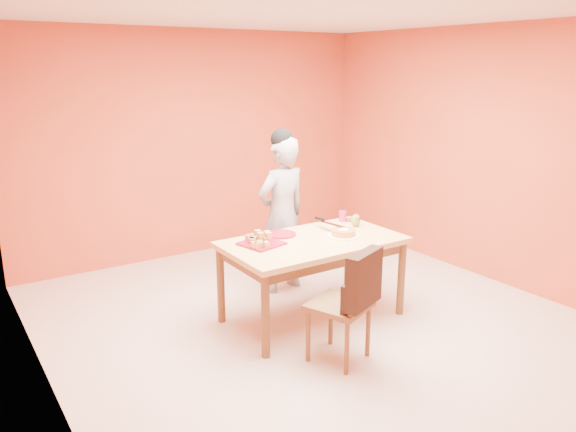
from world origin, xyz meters
TOP-DOWN VIEW (x-y plane):
  - floor at (0.00, 0.00)m, footprint 5.00×5.00m
  - ceiling at (0.00, 0.00)m, footprint 5.00×5.00m
  - wall_back at (0.00, 2.50)m, footprint 4.50×0.00m
  - wall_left at (-2.25, 0.00)m, footprint 0.00×5.00m
  - wall_right at (2.25, 0.00)m, footprint 0.00×5.00m
  - dining_table at (0.03, 0.12)m, footprint 1.60×0.90m
  - dining_chair at (-0.24, -0.62)m, footprint 0.57×0.63m
  - pastry_pile at (-0.43, 0.26)m, footprint 0.29×0.29m
  - person at (0.18, 0.87)m, footprint 0.63×0.45m
  - pastry_platter at (-0.43, 0.26)m, footprint 0.39×0.39m
  - red_dinner_plate at (-0.13, 0.40)m, footprint 0.33×0.33m
  - white_cake_plate at (0.32, 0.05)m, footprint 0.33×0.33m
  - sponge_cake at (0.32, 0.05)m, footprint 0.26×0.26m
  - cake_server at (0.33, 0.23)m, footprint 0.10×0.30m
  - egg_ornament at (0.63, 0.25)m, footprint 0.12×0.11m
  - magenta_glass at (0.64, 0.46)m, footprint 0.09×0.09m
  - checker_tin at (0.71, 0.42)m, footprint 0.11×0.11m

SIDE VIEW (x-z plane):
  - floor at x=0.00m, z-range 0.00..0.00m
  - dining_chair at x=-0.24m, z-range 0.02..0.96m
  - dining_table at x=0.03m, z-range 0.29..1.05m
  - white_cake_plate at x=0.32m, z-range 0.76..0.77m
  - red_dinner_plate at x=-0.13m, z-range 0.76..0.78m
  - pastry_platter at x=-0.43m, z-range 0.76..0.78m
  - checker_tin at x=0.71m, z-range 0.76..0.79m
  - sponge_cake at x=0.32m, z-range 0.77..0.82m
  - person at x=0.18m, z-range 0.00..1.60m
  - magenta_glass at x=0.64m, z-range 0.76..0.86m
  - egg_ornament at x=0.63m, z-range 0.76..0.88m
  - pastry_pile at x=-0.43m, z-range 0.78..0.87m
  - cake_server at x=0.33m, z-range 0.83..0.83m
  - wall_back at x=0.00m, z-range -0.90..3.60m
  - wall_left at x=-2.25m, z-range -1.15..3.85m
  - wall_right at x=2.25m, z-range -1.15..3.85m
  - ceiling at x=0.00m, z-range 2.70..2.70m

